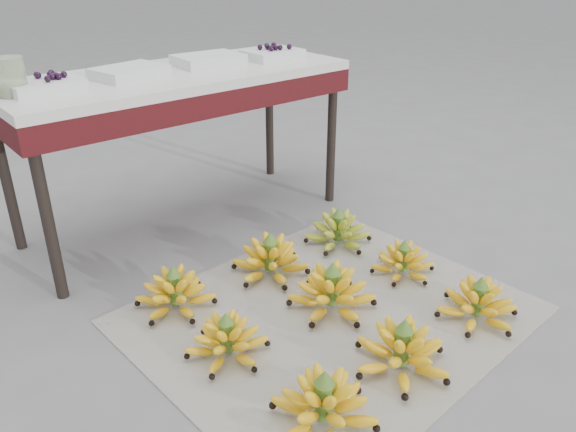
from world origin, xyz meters
TOP-DOWN VIEW (x-y plane):
  - ground at (0.00, 0.00)m, footprint 60.00×60.00m
  - newspaper_mat at (-0.12, -0.07)m, footprint 1.30×1.11m
  - bunch_front_left at (-0.47, -0.42)m, footprint 0.30×0.30m
  - bunch_front_center at (-0.14, -0.41)m, footprint 0.37×0.37m
  - bunch_front_right at (0.25, -0.41)m, footprint 0.27×0.27m
  - bunch_mid_left at (-0.51, -0.02)m, footprint 0.34×0.34m
  - bunch_mid_center at (-0.09, -0.05)m, footprint 0.37×0.37m
  - bunch_mid_right at (0.28, -0.06)m, footprint 0.24×0.24m
  - bunch_back_left at (-0.50, 0.30)m, footprint 0.31×0.31m
  - bunch_back_center at (-0.11, 0.27)m, footprint 0.31×0.31m
  - bunch_back_right at (0.26, 0.27)m, footprint 0.30×0.30m
  - vendor_table at (-0.11, 0.88)m, footprint 1.44×0.58m
  - tray_far_left at (-0.64, 0.86)m, footprint 0.25×0.19m
  - tray_left at (-0.31, 0.88)m, footprint 0.30×0.24m
  - tray_right at (0.06, 0.90)m, footprint 0.29×0.21m
  - tray_far_right at (0.37, 0.84)m, footprint 0.26×0.19m
  - glass_jar at (-0.75, 0.86)m, footprint 0.13×0.13m

SIDE VIEW (x-z plane):
  - ground at x=0.00m, z-range 0.00..0.00m
  - newspaper_mat at x=-0.12m, z-range 0.00..0.01m
  - bunch_mid_right at x=0.28m, z-range -0.02..0.13m
  - bunch_mid_left at x=-0.51m, z-range -0.02..0.14m
  - bunch_front_right at x=0.25m, z-range -0.02..0.15m
  - bunch_back_left at x=-0.50m, z-range -0.02..0.15m
  - bunch_back_right at x=0.26m, z-range -0.02..0.15m
  - bunch_front_left at x=-0.47m, z-range -0.02..0.15m
  - bunch_front_center at x=-0.14m, z-range -0.02..0.16m
  - bunch_back_center at x=-0.11m, z-range -0.02..0.16m
  - bunch_mid_center at x=-0.09m, z-range -0.02..0.16m
  - vendor_table at x=-0.11m, z-range 0.27..0.96m
  - tray_left at x=-0.31m, z-range 0.69..0.73m
  - tray_far_left at x=-0.64m, z-range 0.68..0.74m
  - tray_right at x=0.06m, z-range 0.69..0.73m
  - tray_far_right at x=0.37m, z-range 0.68..0.74m
  - glass_jar at x=-0.75m, z-range 0.69..0.82m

